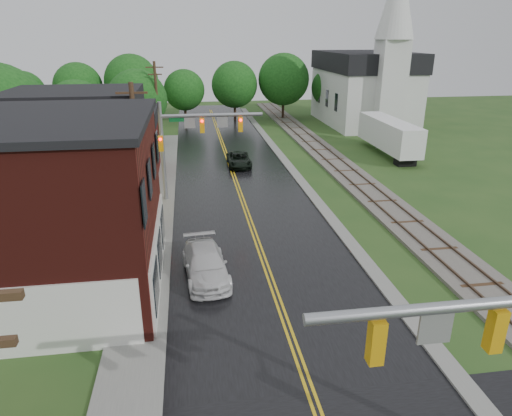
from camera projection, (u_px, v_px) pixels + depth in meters
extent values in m
cube|color=black|center=(237.00, 185.00, 37.40)|extent=(10.00, 90.00, 0.02)
cube|color=gray|center=(288.00, 166.00, 42.76)|extent=(0.80, 70.00, 0.12)
cube|color=gray|center=(157.00, 210.00, 31.93)|extent=(2.40, 50.00, 0.12)
cube|color=silver|center=(159.00, 254.00, 22.25)|extent=(0.10, 9.50, 3.00)
cube|color=tan|center=(82.00, 165.00, 31.05)|extent=(8.00, 7.00, 6.40)
cube|color=#3F0F0C|center=(117.00, 148.00, 39.86)|extent=(7.00, 6.00, 4.40)
cube|color=silver|center=(363.00, 97.00, 62.00)|extent=(10.00, 16.00, 7.00)
cube|color=black|center=(366.00, 61.00, 60.33)|extent=(10.40, 16.40, 2.40)
cube|color=silver|center=(389.00, 89.00, 53.90)|extent=(3.20, 3.20, 11.00)
cube|color=#59544C|center=(336.00, 163.00, 43.36)|extent=(3.20, 80.00, 0.20)
cube|color=#4C3828|center=(328.00, 162.00, 43.21)|extent=(0.10, 80.00, 0.12)
cube|color=#4C3828|center=(343.00, 161.00, 43.41)|extent=(0.10, 80.00, 0.12)
cylinder|color=gray|center=(470.00, 305.00, 9.59)|extent=(7.20, 0.26, 0.26)
cube|color=orange|center=(496.00, 330.00, 9.94)|extent=(0.32, 0.30, 1.05)
cube|color=orange|center=(376.00, 342.00, 9.56)|extent=(0.32, 0.30, 1.05)
cube|color=gray|center=(435.00, 328.00, 9.67)|extent=(0.75, 0.06, 0.75)
cylinder|color=gray|center=(163.00, 153.00, 32.58)|extent=(0.28, 0.28, 7.20)
cylinder|color=gray|center=(212.00, 115.00, 32.14)|extent=(7.20, 0.26, 0.26)
cube|color=orange|center=(202.00, 125.00, 32.29)|extent=(0.32, 0.30, 1.05)
cube|color=orange|center=(240.00, 124.00, 32.67)|extent=(0.32, 0.30, 1.05)
cube|color=gray|center=(190.00, 123.00, 32.10)|extent=(0.75, 0.06, 0.75)
cube|color=gray|center=(222.00, 122.00, 32.42)|extent=(0.75, 0.06, 0.75)
cube|color=#0C5926|center=(179.00, 120.00, 31.92)|extent=(1.40, 0.04, 0.30)
sphere|color=#FF0C0C|center=(202.00, 121.00, 32.01)|extent=(0.20, 0.20, 0.20)
cylinder|color=#382616|center=(138.00, 159.00, 27.47)|extent=(0.28, 0.28, 9.00)
cube|color=#382616|center=(132.00, 93.00, 26.08)|extent=(1.80, 0.12, 0.12)
cube|color=#382616|center=(133.00, 105.00, 26.33)|extent=(1.40, 0.12, 0.12)
cylinder|color=#382616|center=(157.00, 106.00, 47.80)|extent=(0.28, 0.28, 9.00)
cube|color=#382616|center=(154.00, 67.00, 46.41)|extent=(1.80, 0.12, 0.12)
cube|color=#382616|center=(155.00, 74.00, 46.66)|extent=(1.40, 0.12, 0.12)
cylinder|color=black|center=(8.00, 167.00, 36.17)|extent=(0.36, 0.36, 3.42)
sphere|color=#124012|center=(6.00, 123.00, 34.63)|extent=(5.32, 5.32, 5.32)
cylinder|color=black|center=(82.00, 146.00, 44.24)|extent=(0.36, 0.36, 2.70)
sphere|color=#124012|center=(77.00, 112.00, 43.06)|extent=(6.00, 6.00, 6.00)
sphere|color=#124012|center=(84.00, 118.00, 42.96)|extent=(4.20, 4.20, 4.20)
cylinder|color=black|center=(140.00, 132.00, 50.44)|extent=(0.36, 0.36, 2.88)
sphere|color=#124012|center=(137.00, 99.00, 49.18)|extent=(6.40, 6.40, 6.40)
sphere|color=#124012|center=(143.00, 105.00, 49.10)|extent=(4.48, 4.48, 4.48)
imported|color=black|center=(239.00, 160.00, 42.36)|extent=(2.15, 4.54, 1.25)
imported|color=silver|center=(205.00, 264.00, 22.89)|extent=(2.49, 5.21, 1.47)
cube|color=black|center=(405.00, 161.00, 42.80)|extent=(1.79, 1.21, 0.80)
cylinder|color=gray|center=(377.00, 145.00, 49.12)|extent=(0.16, 0.16, 0.80)
cube|color=white|center=(389.00, 134.00, 45.96)|extent=(2.44, 10.95, 2.73)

